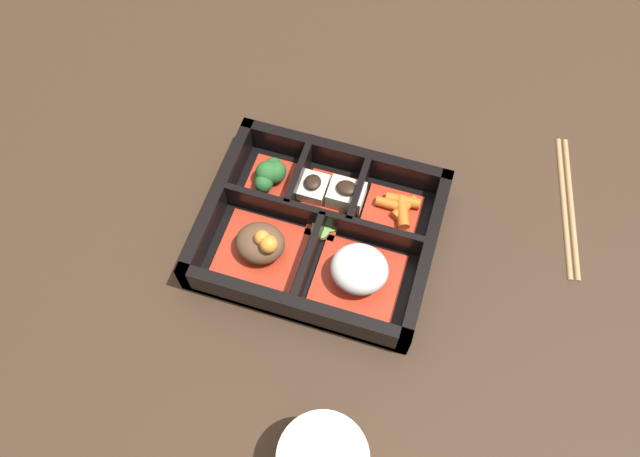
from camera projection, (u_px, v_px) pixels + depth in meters
ground_plane at (320, 238)px, 0.77m from camera, size 3.00×3.00×0.00m
bento_base at (320, 236)px, 0.76m from camera, size 0.27×0.22×0.01m
bento_rim at (320, 226)px, 0.75m from camera, size 0.27×0.22×0.05m
bowl_rice at (359, 271)px, 0.71m from camera, size 0.10×0.09×0.05m
bowl_stew at (261, 245)px, 0.73m from camera, size 0.10×0.09×0.05m
bowl_carrots at (396, 209)px, 0.77m from camera, size 0.07×0.07×0.02m
bowl_tofu at (332, 192)px, 0.77m from camera, size 0.08×0.07×0.04m
bowl_greens at (271, 174)px, 0.78m from camera, size 0.05×0.07×0.04m
bowl_pickles at (325, 226)px, 0.76m from camera, size 0.04×0.04×0.01m
chopsticks at (568, 205)px, 0.78m from camera, size 0.06×0.20×0.01m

